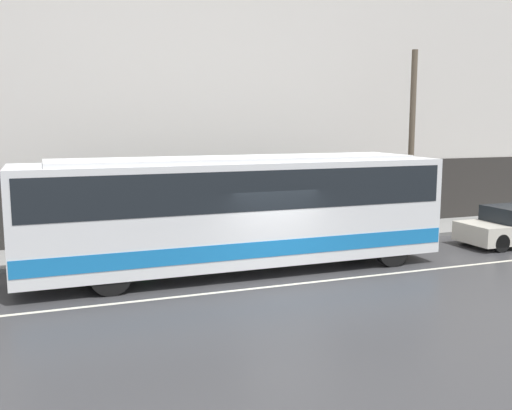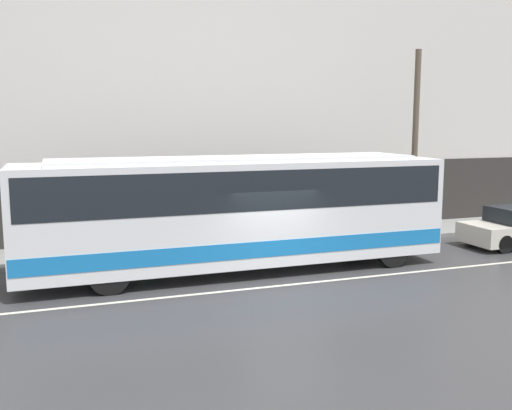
{
  "view_description": "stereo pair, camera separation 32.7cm",
  "coord_description": "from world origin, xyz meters",
  "views": [
    {
      "loc": [
        -5.99,
        -13.7,
        4.36
      ],
      "look_at": [
        -0.12,
        1.87,
        1.95
      ],
      "focal_mm": 40.0,
      "sensor_mm": 36.0,
      "label": 1
    },
    {
      "loc": [
        -5.68,
        -13.81,
        4.36
      ],
      "look_at": [
        -0.12,
        1.87,
        1.95
      ],
      "focal_mm": 40.0,
      "sensor_mm": 36.0,
      "label": 2
    }
  ],
  "objects": [
    {
      "name": "ground_plane",
      "position": [
        0.0,
        0.0,
        0.0
      ],
      "size": [
        60.0,
        60.0,
        0.0
      ],
      "primitive_type": "plane",
      "color": "#38383A"
    },
    {
      "name": "sidewalk",
      "position": [
        0.0,
        5.37,
        0.07
      ],
      "size": [
        60.0,
        2.73,
        0.14
      ],
      "color": "gray",
      "rests_on": "ground_plane"
    },
    {
      "name": "building_facade",
      "position": [
        0.0,
        6.87,
        6.44
      ],
      "size": [
        60.0,
        0.35,
        13.3
      ],
      "color": "silver",
      "rests_on": "ground_plane"
    },
    {
      "name": "lane_stripe",
      "position": [
        0.0,
        0.0,
        0.0
      ],
      "size": [
        54.0,
        0.14,
        0.01
      ],
      "color": "beige",
      "rests_on": "ground_plane"
    },
    {
      "name": "transit_bus",
      "position": [
        -0.69,
        1.87,
        1.9
      ],
      "size": [
        12.41,
        2.58,
        3.38
      ],
      "color": "white",
      "rests_on": "ground_plane"
    },
    {
      "name": "utility_pole_near",
      "position": [
        7.31,
        4.69,
        3.6
      ],
      "size": [
        0.23,
        0.23,
        6.92
      ],
      "color": "brown",
      "rests_on": "sidewalk"
    },
    {
      "name": "pedestrian_waiting",
      "position": [
        -2.88,
        5.13,
        0.89
      ],
      "size": [
        0.36,
        0.36,
        1.61
      ],
      "color": "#1E5933",
      "rests_on": "sidewalk"
    }
  ]
}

